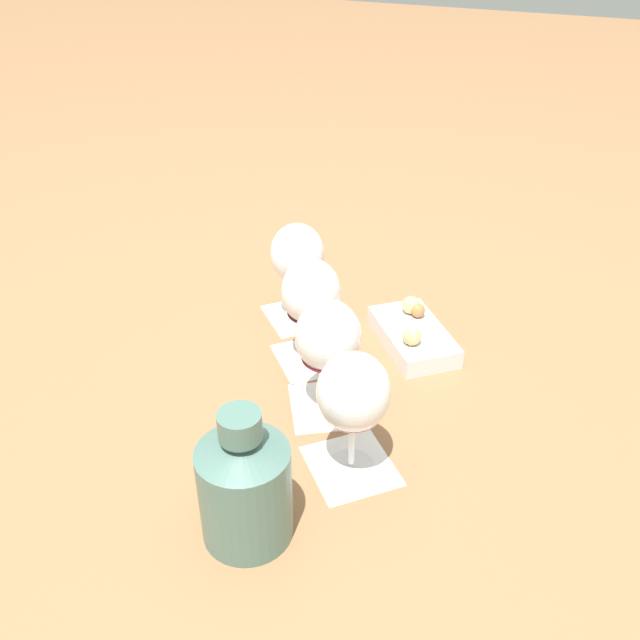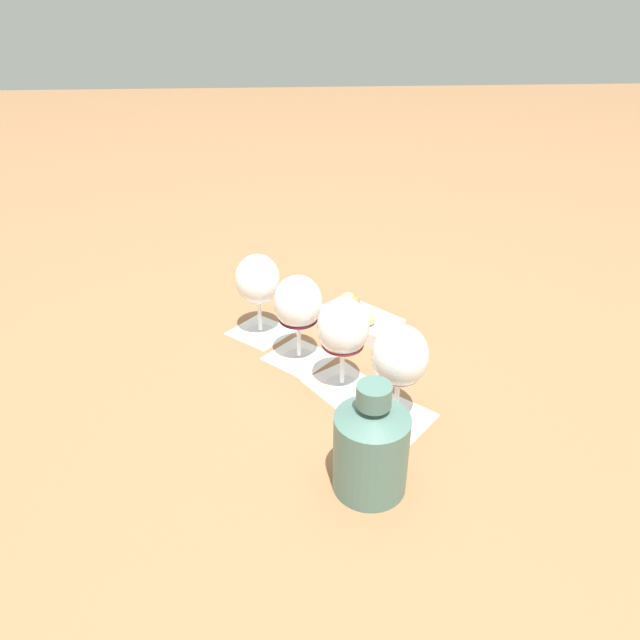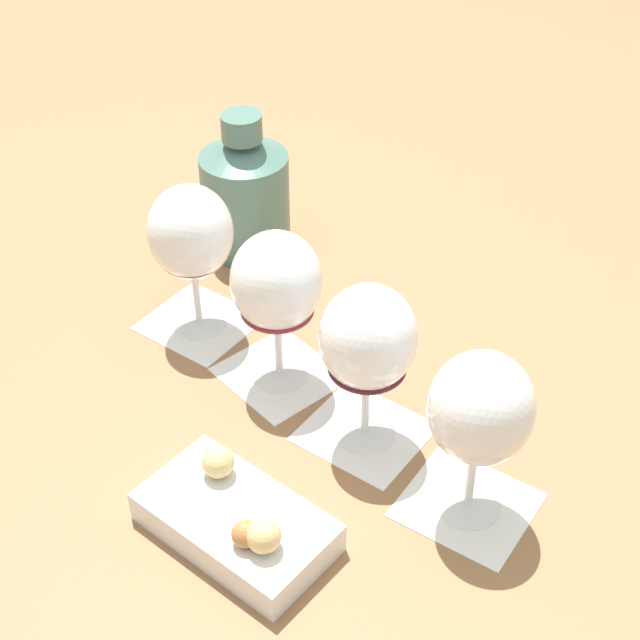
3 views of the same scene
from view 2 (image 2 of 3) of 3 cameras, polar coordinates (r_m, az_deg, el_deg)
The scene contains 11 objects.
ground_plane at distance 1.13m, azimuth -0.16°, elevation -4.90°, with size 8.00×8.00×0.00m, color #936642.
tasting_card_0 at distance 1.02m, azimuth 7.52°, elevation -9.57°, with size 0.16×0.16×0.00m.
tasting_card_1 at distance 1.08m, azimuth 2.19°, elevation -6.47°, with size 0.15×0.16×0.00m.
tasting_card_2 at distance 1.16m, azimuth -2.10°, elevation -3.74°, with size 0.16×0.16×0.00m.
tasting_card_3 at distance 1.25m, azimuth -5.95°, elevation -1.17°, with size 0.16×0.16×0.00m.
wine_glass_0 at distance 0.95m, azimuth 7.98°, elevation -3.99°, with size 0.09×0.09×0.18m.
wine_glass_1 at distance 1.02m, azimuth 2.32°, elevation -1.03°, with size 0.09×0.09×0.18m.
wine_glass_2 at distance 1.10m, azimuth -2.21°, elevation 1.47°, with size 0.09×0.09×0.18m.
wine_glass_3 at distance 1.20m, azimuth -6.24°, elevation 3.72°, with size 0.09×0.09×0.18m.
ceramic_vase at distance 0.84m, azimuth 5.13°, elevation -12.31°, with size 0.11×0.11×0.18m.
snack_dish at distance 1.26m, azimuth 3.93°, elevation 0.06°, with size 0.19×0.20×0.06m.
Camera 2 is at (0.07, 0.93, 0.64)m, focal length 32.00 mm.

